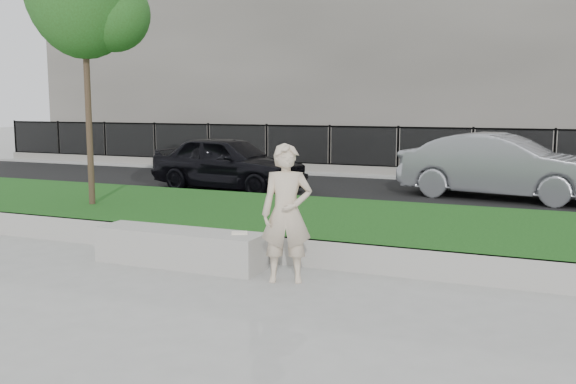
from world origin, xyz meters
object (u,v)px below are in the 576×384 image
at_px(man, 287,213).
at_px(book, 240,233).
at_px(car_silver, 502,166).
at_px(stone_bench, 180,248).
at_px(car_dark, 228,163).

xyz_separation_m(man, book, (-0.82, 0.26, -0.37)).
distance_m(book, car_silver, 8.63).
xyz_separation_m(stone_bench, book, (0.92, 0.09, 0.27)).
bearing_deg(man, book, 140.75).
bearing_deg(stone_bench, car_silver, 65.98).
distance_m(man, car_dark, 8.65).
relative_size(man, book, 8.26).
bearing_deg(stone_bench, car_dark, 113.04).
xyz_separation_m(stone_bench, car_dark, (-3.01, 7.06, 0.50)).
xyz_separation_m(stone_bench, car_silver, (3.68, 8.26, 0.56)).
height_order(man, book, man).
bearing_deg(car_dark, car_silver, -71.78).
relative_size(man, car_dark, 0.43).
height_order(stone_bench, car_dark, car_dark).
height_order(car_dark, car_silver, car_silver).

